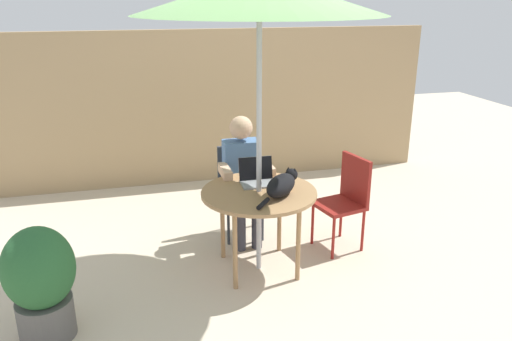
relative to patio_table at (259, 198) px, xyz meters
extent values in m
plane|color=beige|center=(0.00, 0.00, -0.67)|extent=(14.00, 14.00, 0.00)
cube|color=tan|center=(0.00, 2.38, 0.28)|extent=(5.70, 0.08, 1.92)
cylinder|color=#9E754C|center=(0.00, 0.00, 0.05)|extent=(0.98, 0.98, 0.03)
cylinder|color=#9E754C|center=(0.27, 0.27, -0.32)|extent=(0.04, 0.04, 0.71)
cylinder|color=#9E754C|center=(-0.27, 0.27, -0.32)|extent=(0.04, 0.04, 0.71)
cylinder|color=#9E754C|center=(-0.27, -0.27, -0.32)|extent=(0.04, 0.04, 0.71)
cylinder|color=#9E754C|center=(0.27, -0.27, -0.32)|extent=(0.04, 0.04, 0.71)
cylinder|color=#B7B7BC|center=(0.00, 0.00, 0.47)|extent=(0.04, 0.04, 2.29)
cube|color=#33383F|center=(0.00, 0.68, -0.24)|extent=(0.40, 0.40, 0.04)
cube|color=#33383F|center=(0.00, 0.86, 0.00)|extent=(0.40, 0.04, 0.44)
cylinder|color=#33383F|center=(0.17, 0.85, -0.47)|extent=(0.03, 0.03, 0.42)
cylinder|color=#33383F|center=(-0.17, 0.85, -0.47)|extent=(0.03, 0.03, 0.42)
cylinder|color=#33383F|center=(-0.17, 0.51, -0.47)|extent=(0.03, 0.03, 0.42)
cylinder|color=#33383F|center=(0.17, 0.51, -0.47)|extent=(0.03, 0.03, 0.42)
cube|color=maroon|center=(0.83, 0.19, -0.24)|extent=(0.48, 0.48, 0.04)
cube|color=maroon|center=(1.00, 0.24, 0.00)|extent=(0.13, 0.40, 0.44)
cylinder|color=maroon|center=(1.03, 0.07, -0.47)|extent=(0.03, 0.03, 0.42)
cylinder|color=maroon|center=(0.95, 0.40, -0.47)|extent=(0.03, 0.03, 0.42)
cylinder|color=maroon|center=(0.62, 0.32, -0.47)|extent=(0.03, 0.03, 0.42)
cylinder|color=maroon|center=(0.70, -0.01, -0.47)|extent=(0.03, 0.03, 0.42)
cube|color=#4C72A5|center=(0.00, 0.68, 0.05)|extent=(0.34, 0.20, 0.54)
sphere|color=#DBAD89|center=(0.00, 0.67, 0.45)|extent=(0.22, 0.22, 0.22)
cube|color=#383842|center=(-0.08, 0.53, -0.17)|extent=(0.12, 0.30, 0.12)
cylinder|color=#383842|center=(-0.08, 0.38, -0.45)|extent=(0.10, 0.10, 0.45)
cube|color=#383842|center=(0.08, 0.53, -0.17)|extent=(0.12, 0.30, 0.12)
cylinder|color=#383842|center=(0.08, 0.38, -0.45)|extent=(0.10, 0.10, 0.45)
cube|color=#DBAD89|center=(-0.20, 0.46, 0.10)|extent=(0.08, 0.32, 0.08)
cube|color=#DBAD89|center=(0.20, 0.46, 0.10)|extent=(0.08, 0.32, 0.08)
cube|color=gray|center=(0.03, 0.15, 0.07)|extent=(0.30, 0.23, 0.02)
cube|color=black|center=(0.04, 0.25, 0.18)|extent=(0.30, 0.06, 0.20)
cube|color=gray|center=(0.04, 0.26, 0.18)|extent=(0.30, 0.06, 0.20)
ellipsoid|color=black|center=(0.15, -0.13, 0.15)|extent=(0.40, 0.43, 0.17)
sphere|color=black|center=(0.30, 0.04, 0.17)|extent=(0.11, 0.11, 0.11)
ellipsoid|color=white|center=(0.22, -0.05, 0.11)|extent=(0.17, 0.17, 0.09)
cylinder|color=black|center=(-0.05, -0.32, 0.09)|extent=(0.14, 0.16, 0.04)
cone|color=black|center=(0.32, 0.02, 0.22)|extent=(0.04, 0.04, 0.03)
cone|color=black|center=(0.28, 0.06, 0.22)|extent=(0.04, 0.04, 0.03)
cylinder|color=#595654|center=(-1.70, -0.54, -0.53)|extent=(0.39, 0.39, 0.30)
ellipsoid|color=#26592D|center=(-1.70, -0.54, -0.13)|extent=(0.49, 0.49, 0.59)
camera|label=1|loc=(-1.01, -3.83, 1.64)|focal=35.33mm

